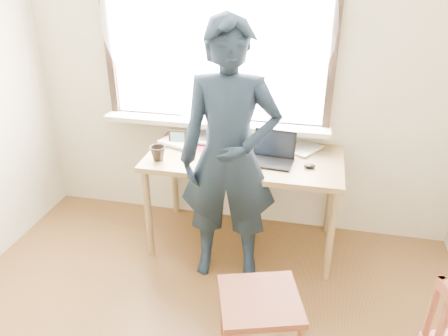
% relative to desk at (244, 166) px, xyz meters
% --- Properties ---
extents(room_shell, '(3.52, 4.02, 2.61)m').
position_rel_desk_xyz_m(room_shell, '(-0.12, -1.43, 0.93)').
color(room_shell, beige).
rests_on(room_shell, ground).
extents(desk, '(1.47, 0.73, 0.79)m').
position_rel_desk_xyz_m(desk, '(0.00, 0.00, 0.00)').
color(desk, olive).
rests_on(desk, ground).
extents(laptop, '(0.34, 0.28, 0.21)m').
position_rel_desk_xyz_m(laptop, '(0.21, -0.03, 0.13)').
color(laptop, black).
rests_on(laptop, desk).
extents(mug_white, '(0.18, 0.18, 0.10)m').
position_rel_desk_xyz_m(mug_white, '(-0.14, 0.15, 0.13)').
color(mug_white, white).
rests_on(mug_white, desk).
extents(mug_dark, '(0.12, 0.12, 0.11)m').
position_rel_desk_xyz_m(mug_dark, '(-0.61, -0.21, 0.13)').
color(mug_dark, black).
rests_on(mug_dark, desk).
extents(mouse, '(0.08, 0.06, 0.03)m').
position_rel_desk_xyz_m(mouse, '(0.49, -0.10, 0.10)').
color(mouse, black).
rests_on(mouse, desk).
extents(desk_clutter, '(0.69, 0.48, 0.04)m').
position_rel_desk_xyz_m(desk_clutter, '(-0.47, 0.19, 0.10)').
color(desk_clutter, '#2E3798').
rests_on(desk_clutter, desk).
extents(book_a, '(0.27, 0.32, 0.02)m').
position_rel_desk_xyz_m(book_a, '(-0.35, 0.21, 0.09)').
color(book_a, white).
rests_on(book_a, desk).
extents(book_b, '(0.31, 0.33, 0.02)m').
position_rel_desk_xyz_m(book_b, '(0.34, 0.26, 0.09)').
color(book_b, white).
rests_on(book_b, desk).
extents(picture_frame, '(0.14, 0.03, 0.11)m').
position_rel_desk_xyz_m(picture_frame, '(-0.56, 0.10, 0.14)').
color(picture_frame, black).
rests_on(picture_frame, desk).
extents(work_chair, '(0.55, 0.54, 0.45)m').
position_rel_desk_xyz_m(work_chair, '(0.30, -1.11, -0.32)').
color(work_chair, brown).
rests_on(work_chair, ground).
extents(person, '(0.73, 0.52, 1.86)m').
position_rel_desk_xyz_m(person, '(-0.04, -0.35, 0.23)').
color(person, black).
rests_on(person, ground).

